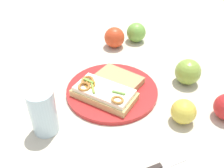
{
  "coord_description": "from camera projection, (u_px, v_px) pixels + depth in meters",
  "views": [
    {
      "loc": [
        -0.24,
        0.58,
        0.52
      ],
      "look_at": [
        0.0,
        0.0,
        0.03
      ],
      "focal_mm": 41.33,
      "sensor_mm": 36.0,
      "label": 1
    }
  ],
  "objects": [
    {
      "name": "apple_4",
      "position": [
        188.0,
        72.0,
        0.83
      ],
      "size": [
        0.09,
        0.09,
        0.08
      ],
      "primitive_type": "sphere",
      "rotation": [
        0.0,
        0.0,
        3.09
      ],
      "color": "#85A63E",
      "rests_on": "ground_plane"
    },
    {
      "name": "sandwich",
      "position": [
        104.0,
        93.0,
        0.76
      ],
      "size": [
        0.2,
        0.12,
        0.05
      ],
      "rotation": [
        0.0,
        0.0,
        6.15
      ],
      "color": "tan",
      "rests_on": "plate"
    },
    {
      "name": "ground_plane",
      "position": [
        112.0,
        92.0,
        0.81
      ],
      "size": [
        2.0,
        2.0,
        0.0
      ],
      "primitive_type": "plane",
      "color": "beige",
      "rests_on": "ground"
    },
    {
      "name": "apple_2",
      "position": [
        136.0,
        32.0,
        1.05
      ],
      "size": [
        0.11,
        0.11,
        0.08
      ],
      "primitive_type": "sphere",
      "rotation": [
        0.0,
        0.0,
        2.31
      ],
      "color": "#6EA53F",
      "rests_on": "ground_plane"
    },
    {
      "name": "bread_slice_side",
      "position": [
        119.0,
        79.0,
        0.83
      ],
      "size": [
        0.16,
        0.11,
        0.02
      ],
      "primitive_type": "cube",
      "rotation": [
        0.0,
        0.0,
        6.06
      ],
      "color": "tan",
      "rests_on": "plate"
    },
    {
      "name": "apple_0",
      "position": [
        114.0,
        37.0,
        1.02
      ],
      "size": [
        0.11,
        0.11,
        0.08
      ],
      "primitive_type": "sphere",
      "rotation": [
        0.0,
        0.0,
        5.41
      ],
      "color": "#CC401F",
      "rests_on": "ground_plane"
    },
    {
      "name": "apple_1",
      "position": [
        183.0,
        112.0,
        0.7
      ],
      "size": [
        0.1,
        0.1,
        0.07
      ],
      "primitive_type": "sphere",
      "rotation": [
        0.0,
        0.0,
        3.8
      ],
      "color": "gold",
      "rests_on": "ground_plane"
    },
    {
      "name": "plate",
      "position": [
        112.0,
        91.0,
        0.81
      ],
      "size": [
        0.29,
        0.29,
        0.01
      ],
      "primitive_type": "cylinder",
      "color": "red",
      "rests_on": "ground_plane"
    },
    {
      "name": "drinking_glass",
      "position": [
        43.0,
        112.0,
        0.65
      ],
      "size": [
        0.07,
        0.07,
        0.13
      ],
      "primitive_type": "cylinder",
      "color": "silver",
      "rests_on": "ground_plane"
    }
  ]
}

